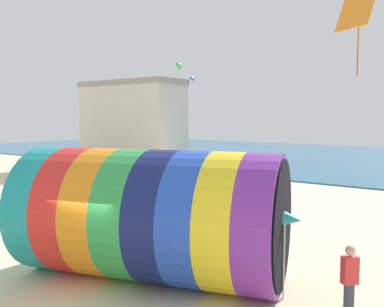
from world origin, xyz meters
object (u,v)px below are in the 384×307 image
at_px(kite_orange_diamond, 359,0).
at_px(bystander_near_water, 132,186).
at_px(kite_green_parafoil, 179,66).
at_px(beach_flag, 292,223).
at_px(kite_blue_parafoil, 192,78).
at_px(kite_handler, 349,282).
at_px(giant_inflatable_tube, 152,215).

height_order(kite_orange_diamond, bystander_near_water, kite_orange_diamond).
distance_m(kite_green_parafoil, beach_flag, 18.96).
distance_m(kite_orange_diamond, bystander_near_water, 16.68).
xyz_separation_m(kite_orange_diamond, bystander_near_water, (-13.90, 6.35, -6.68)).
distance_m(kite_green_parafoil, kite_blue_parafoil, 3.37).
xyz_separation_m(kite_handler, beach_flag, (-1.51, 0.20, 1.11)).
distance_m(kite_blue_parafoil, bystander_near_water, 10.70).
xyz_separation_m(kite_green_parafoil, kite_blue_parafoil, (-1.22, 3.10, -0.54)).
relative_size(kite_green_parafoil, beach_flag, 0.55).
height_order(giant_inflatable_tube, kite_handler, giant_inflatable_tube).
height_order(bystander_near_water, beach_flag, beach_flag).
bearing_deg(beach_flag, kite_orange_diamond, 32.63).
xyz_separation_m(kite_handler, kite_green_parafoil, (-14.71, 12.42, 7.10)).
relative_size(giant_inflatable_tube, bystander_near_water, 5.23).
xyz_separation_m(kite_green_parafoil, beach_flag, (13.20, -12.22, -5.98)).
relative_size(giant_inflatable_tube, kite_blue_parafoil, 9.31).
height_order(giant_inflatable_tube, kite_blue_parafoil, kite_blue_parafoil).
distance_m(kite_orange_diamond, beach_flag, 5.65).
relative_size(kite_handler, beach_flag, 0.77).
xyz_separation_m(kite_handler, kite_orange_diamond, (-0.26, 1.00, 6.57)).
xyz_separation_m(kite_blue_parafoil, beach_flag, (14.42, -15.32, -5.45)).
bearing_deg(beach_flag, bystander_near_water, 150.52).
relative_size(kite_orange_diamond, beach_flag, 1.12).
xyz_separation_m(kite_orange_diamond, beach_flag, (-1.25, -0.80, -5.46)).
bearing_deg(kite_green_parafoil, kite_blue_parafoil, 111.55).
relative_size(kite_handler, kite_orange_diamond, 0.69).
height_order(giant_inflatable_tube, kite_orange_diamond, kite_orange_diamond).
distance_m(kite_handler, kite_blue_parafoil, 23.19).
distance_m(giant_inflatable_tube, kite_handler, 5.51).
bearing_deg(bystander_near_water, kite_green_parafoil, 96.16).
bearing_deg(kite_orange_diamond, bystander_near_water, 155.44).
relative_size(giant_inflatable_tube, kite_handler, 4.67).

